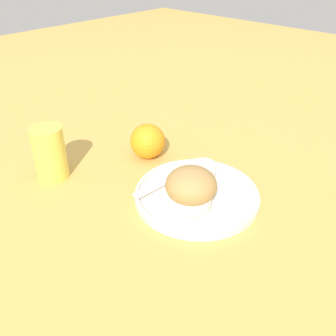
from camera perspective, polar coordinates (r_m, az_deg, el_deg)
The scene contains 8 objects.
ground_plane at distance 0.71m, azimuth 2.92°, elevation -3.54°, with size 3.00×3.00×0.00m, color tan.
plate at distance 0.68m, azimuth 4.40°, elevation -4.05°, with size 0.23×0.23×0.02m.
muffin at distance 0.63m, azimuth 3.53°, elevation -3.02°, with size 0.09×0.09×0.07m.
cream_ramekin at distance 0.72m, azimuth 5.64°, elevation -0.12°, with size 0.05×0.05×0.02m.
berry_pair at distance 0.67m, azimuth 1.25°, elevation -2.65°, with size 0.03×0.01×0.01m.
butter_knife at distance 0.70m, azimuth 0.35°, elevation -1.66°, with size 0.17×0.03×0.00m.
orange_fruit at distance 0.80m, azimuth -3.12°, elevation 4.10°, with size 0.08×0.08×0.08m.
juice_glass at distance 0.76m, azimuth -17.58°, elevation 2.20°, with size 0.06×0.06×0.11m.
Camera 1 is at (-0.44, -0.37, 0.41)m, focal length 40.00 mm.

